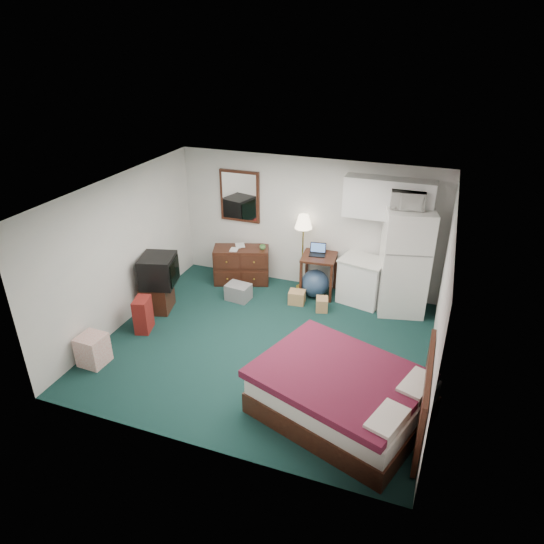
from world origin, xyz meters
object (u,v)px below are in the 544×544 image
at_px(floor_lamp, 303,253).
at_px(desk, 318,275).
at_px(bed, 341,394).
at_px(suitcase, 143,315).
at_px(fridge, 404,261).
at_px(tv_stand, 157,297).
at_px(kitchen_counter, 362,281).
at_px(dresser, 242,265).

xyz_separation_m(floor_lamp, desk, (0.36, -0.12, -0.35)).
relative_size(bed, suitcase, 3.43).
height_order(fridge, tv_stand, fridge).
xyz_separation_m(floor_lamp, bed, (1.48, -3.16, -0.42)).
bearing_deg(suitcase, desk, 27.62).
xyz_separation_m(kitchen_counter, tv_stand, (-3.36, -1.52, -0.17)).
xyz_separation_m(floor_lamp, kitchen_counter, (1.17, -0.14, -0.33)).
height_order(fridge, bed, fridge).
height_order(bed, suitcase, bed).
bearing_deg(suitcase, bed, -28.51).
height_order(desk, tv_stand, desk).
height_order(kitchen_counter, suitcase, kitchen_counter).
xyz_separation_m(bed, suitcase, (-3.51, 0.83, -0.03)).
bearing_deg(desk, kitchen_counter, -6.57).
bearing_deg(floor_lamp, dresser, -172.33).
bearing_deg(kitchen_counter, floor_lamp, -173.91).
distance_m(dresser, suitcase, 2.33).
relative_size(fridge, suitcase, 3.20).
distance_m(desk, fridge, 1.61).
xyz_separation_m(tv_stand, suitcase, (0.16, -0.67, 0.05)).
distance_m(kitchen_counter, fridge, 0.88).
xyz_separation_m(desk, tv_stand, (-2.54, -1.54, -0.15)).
relative_size(dresser, suitcase, 1.80).
relative_size(dresser, floor_lamp, 0.71).
distance_m(bed, tv_stand, 3.96).
distance_m(fridge, bed, 3.08).
relative_size(desk, fridge, 0.41).
distance_m(floor_lamp, kitchen_counter, 1.23).
bearing_deg(floor_lamp, suitcase, -130.99).
bearing_deg(desk, floor_lamp, 156.15).
xyz_separation_m(dresser, tv_stand, (-0.99, -1.50, -0.12)).
bearing_deg(fridge, bed, -110.19).
bearing_deg(fridge, dresser, 167.02).
bearing_deg(tv_stand, fridge, 5.75).
xyz_separation_m(dresser, kitchen_counter, (2.37, 0.02, 0.05)).
relative_size(floor_lamp, fridge, 0.79).
xyz_separation_m(dresser, desk, (1.55, 0.04, 0.03)).
relative_size(floor_lamp, suitcase, 2.53).
bearing_deg(kitchen_counter, dresser, -166.61).
xyz_separation_m(dresser, fridge, (3.06, -0.01, 0.58)).
bearing_deg(bed, suitcase, -173.95).
bearing_deg(floor_lamp, desk, -18.67).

